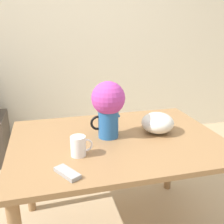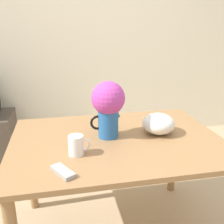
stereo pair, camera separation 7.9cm
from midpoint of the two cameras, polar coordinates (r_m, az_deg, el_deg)
wall_back at (r=3.20m, az=-5.51°, el=16.69°), size 8.00×0.05×2.60m
table at (r=1.67m, az=2.46°, el=-8.75°), size 1.29×0.94×0.73m
flower_vase at (r=1.58m, az=0.59°, el=1.62°), size 0.22×0.20×0.35m
coffee_mug at (r=1.43m, az=-6.13°, el=-7.20°), size 0.12×0.08×0.11m
white_bowl at (r=1.71m, az=11.39°, el=-2.52°), size 0.21×0.21×0.13m
remote_control at (r=1.28m, az=-8.89°, el=-12.70°), size 0.12×0.16×0.02m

